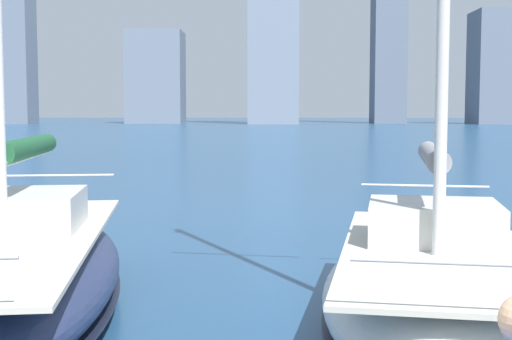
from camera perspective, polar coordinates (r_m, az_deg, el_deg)
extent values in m
cube|color=slate|center=(169.52, 18.23, 7.78)|extent=(7.75, 11.44, 25.18)
cube|color=slate|center=(173.82, 10.59, 12.27)|extent=(7.44, 9.14, 51.85)
cube|color=gray|center=(162.62, 1.39, 12.96)|extent=(11.24, 9.84, 52.34)
cube|color=slate|center=(171.71, -8.03, 7.34)|extent=(13.03, 11.52, 21.65)
cube|color=slate|center=(171.78, -18.81, 9.54)|extent=(8.08, 8.03, 36.04)
ellipsoid|color=silver|center=(10.12, 14.09, -9.36)|extent=(4.16, 7.71, 1.10)
ellipsoid|color=black|center=(10.20, 14.06, -11.01)|extent=(4.18, 7.75, 0.10)
cube|color=beige|center=(10.00, 14.16, -6.15)|extent=(3.48, 6.75, 0.06)
cube|color=silver|center=(10.38, 14.04, -4.04)|extent=(2.04, 1.88, 0.55)
cylinder|color=silver|center=(10.84, 13.95, 0.46)|extent=(0.63, 3.05, 0.12)
cylinder|color=gray|center=(10.83, 13.97, 1.09)|extent=(0.78, 2.84, 0.32)
cylinder|color=silver|center=(6.61, 16.07, -7.19)|extent=(1.92, 0.36, 0.04)
cylinder|color=silver|center=(13.18, 13.32, -1.23)|extent=(2.22, 0.41, 0.04)
ellipsoid|color=navy|center=(10.72, -18.73, -8.41)|extent=(3.96, 8.99, 1.19)
ellipsoid|color=black|center=(10.80, -18.69, -10.11)|extent=(3.98, 9.03, 0.10)
cube|color=beige|center=(10.60, -18.82, -5.11)|extent=(3.32, 7.89, 0.06)
cube|color=silver|center=(11.06, -18.29, -3.10)|extent=(1.94, 2.12, 0.55)
cylinder|color=silver|center=(11.62, -17.74, 1.13)|extent=(0.60, 3.63, 0.12)
cylinder|color=#1E5633|center=(11.62, -17.76, 1.72)|extent=(0.76, 3.37, 0.32)
cylinder|color=silver|center=(14.35, -15.57, -0.41)|extent=(2.12, 0.32, 0.04)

